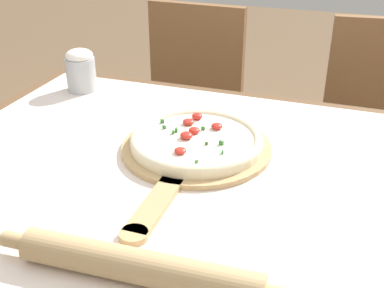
{
  "coord_description": "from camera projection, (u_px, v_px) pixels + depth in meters",
  "views": [
    {
      "loc": [
        0.26,
        -0.82,
        1.25
      ],
      "look_at": [
        -0.04,
        0.05,
        0.76
      ],
      "focal_mm": 45.0,
      "sensor_mm": 36.0,
      "label": 1
    }
  ],
  "objects": [
    {
      "name": "dining_table",
      "position": [
        203.0,
        213.0,
        1.05
      ],
      "size": [
        1.28,
        0.92,
        0.73
      ],
      "color": "brown",
      "rests_on": "ground_plane"
    },
    {
      "name": "towel_cloth",
      "position": [
        203.0,
        171.0,
        1.0
      ],
      "size": [
        1.2,
        0.84,
        0.0
      ],
      "color": "silver",
      "rests_on": "dining_table"
    },
    {
      "name": "pizza_peel",
      "position": [
        193.0,
        152.0,
        1.05
      ],
      "size": [
        0.33,
        0.52,
        0.01
      ],
      "color": "tan",
      "rests_on": "towel_cloth"
    },
    {
      "name": "pizza",
      "position": [
        196.0,
        140.0,
        1.06
      ],
      "size": [
        0.29,
        0.29,
        0.03
      ],
      "color": "beige",
      "rests_on": "pizza_peel"
    },
    {
      "name": "rolling_pin",
      "position": [
        139.0,
        266.0,
        0.7
      ],
      "size": [
        0.46,
        0.07,
        0.05
      ],
      "rotation": [
        0.0,
        0.0,
        0.05
      ],
      "color": "tan",
      "rests_on": "towel_cloth"
    },
    {
      "name": "chair_left",
      "position": [
        188.0,
        105.0,
        1.87
      ],
      "size": [
        0.42,
        0.42,
        0.88
      ],
      "rotation": [
        0.0,
        0.0,
        -0.04
      ],
      "color": "brown",
      "rests_on": "ground_plane"
    },
    {
      "name": "chair_right",
      "position": [
        377.0,
        132.0,
        1.67
      ],
      "size": [
        0.44,
        0.44,
        0.88
      ],
      "rotation": [
        0.0,
        0.0,
        0.11
      ],
      "color": "brown",
      "rests_on": "ground_plane"
    },
    {
      "name": "flour_cup",
      "position": [
        81.0,
        70.0,
        1.37
      ],
      "size": [
        0.08,
        0.08,
        0.12
      ],
      "color": "#B2B7BC",
      "rests_on": "towel_cloth"
    }
  ]
}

